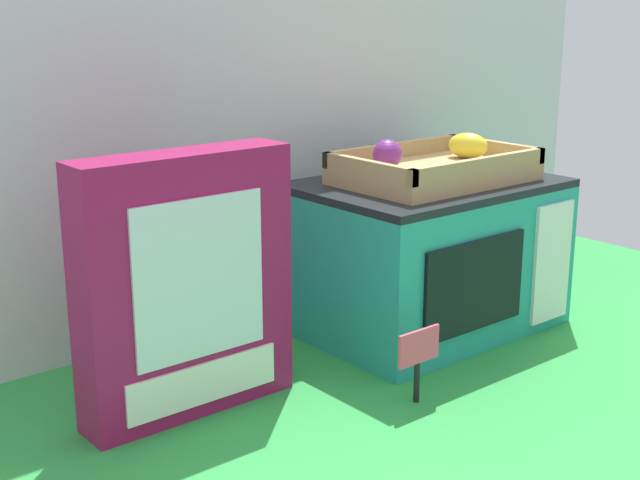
{
  "coord_description": "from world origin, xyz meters",
  "views": [
    {
      "loc": [
        -0.79,
        -0.88,
        0.5
      ],
      "look_at": [
        -0.04,
        0.03,
        0.18
      ],
      "focal_mm": 49.25,
      "sensor_mm": 36.0,
      "label": 1
    }
  ],
  "objects_px": {
    "cookie_set_box": "(186,286)",
    "price_sign": "(418,354)",
    "toy_microwave": "(426,254)",
    "food_groups_crate": "(434,169)"
  },
  "relations": [
    {
      "from": "toy_microwave",
      "to": "food_groups_crate",
      "type": "relative_size",
      "value": 1.35
    },
    {
      "from": "cookie_set_box",
      "to": "price_sign",
      "type": "xyz_separation_m",
      "value": [
        0.24,
        -0.17,
        -0.1
      ]
    },
    {
      "from": "toy_microwave",
      "to": "cookie_set_box",
      "type": "xyz_separation_m",
      "value": [
        -0.45,
        -0.02,
        0.05
      ]
    },
    {
      "from": "toy_microwave",
      "to": "food_groups_crate",
      "type": "xyz_separation_m",
      "value": [
        0.01,
        -0.01,
        0.14
      ]
    },
    {
      "from": "price_sign",
      "to": "toy_microwave",
      "type": "bearing_deg",
      "value": 42.27
    },
    {
      "from": "toy_microwave",
      "to": "food_groups_crate",
      "type": "bearing_deg",
      "value": -55.46
    },
    {
      "from": "price_sign",
      "to": "food_groups_crate",
      "type": "bearing_deg",
      "value": 40.47
    },
    {
      "from": "cookie_set_box",
      "to": "price_sign",
      "type": "bearing_deg",
      "value": -35.95
    },
    {
      "from": "toy_microwave",
      "to": "cookie_set_box",
      "type": "distance_m",
      "value": 0.45
    },
    {
      "from": "toy_microwave",
      "to": "price_sign",
      "type": "distance_m",
      "value": 0.29
    }
  ]
}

